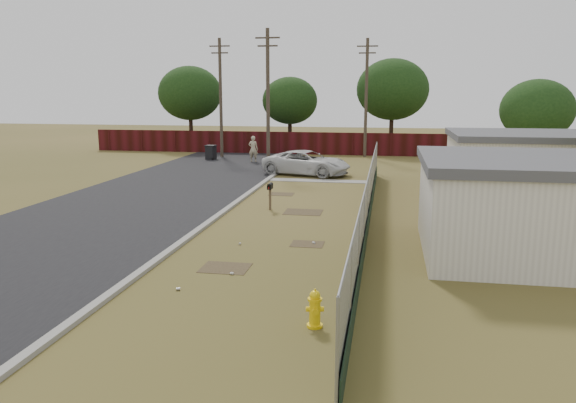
% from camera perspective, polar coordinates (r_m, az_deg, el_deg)
% --- Properties ---
extents(ground, '(120.00, 120.00, 0.00)m').
position_cam_1_polar(ground, '(21.14, -0.47, -2.77)').
color(ground, brown).
rests_on(ground, ground).
extents(street, '(15.10, 60.00, 0.12)m').
position_cam_1_polar(street, '(30.54, -10.21, 1.44)').
color(street, black).
rests_on(street, ground).
extents(chainlink_fence, '(0.10, 27.06, 2.02)m').
position_cam_1_polar(chainlink_fence, '(21.63, 8.18, -0.40)').
color(chainlink_fence, gray).
rests_on(chainlink_fence, ground).
extents(privacy_fence, '(30.00, 0.12, 1.80)m').
position_cam_1_polar(privacy_fence, '(46.40, -2.10, 6.00)').
color(privacy_fence, '#430E12').
rests_on(privacy_fence, ground).
extents(utility_poles, '(12.60, 8.24, 9.00)m').
position_cam_1_polar(utility_poles, '(41.50, -0.22, 10.64)').
color(utility_poles, '#4E4034').
rests_on(utility_poles, ground).
extents(houses, '(9.30, 17.24, 3.10)m').
position_cam_1_polar(houses, '(24.30, 24.12, 1.83)').
color(houses, silver).
rests_on(houses, ground).
extents(horizon_trees, '(33.32, 31.94, 7.78)m').
position_cam_1_polar(horizon_trees, '(43.82, 6.38, 10.52)').
color(horizon_trees, '#301F15').
rests_on(horizon_trees, ground).
extents(fire_hydrant, '(0.41, 0.42, 0.88)m').
position_cam_1_polar(fire_hydrant, '(12.49, 2.74, -10.88)').
color(fire_hydrant, yellow).
rests_on(fire_hydrant, ground).
extents(mailbox, '(0.18, 0.51, 1.18)m').
position_cam_1_polar(mailbox, '(24.32, -1.83, 1.32)').
color(mailbox, brown).
rests_on(mailbox, ground).
extents(pickup_truck, '(5.85, 3.87, 1.49)m').
position_cam_1_polar(pickup_truck, '(34.60, 1.92, 3.96)').
color(pickup_truck, silver).
rests_on(pickup_truck, ground).
extents(pedestrian, '(0.71, 0.49, 1.90)m').
position_cam_1_polar(pedestrian, '(40.89, -3.55, 5.35)').
color(pedestrian, tan).
rests_on(pedestrian, ground).
extents(trash_bin, '(0.83, 0.90, 1.08)m').
position_cam_1_polar(trash_bin, '(42.72, -7.84, 4.99)').
color(trash_bin, black).
rests_on(trash_bin, ground).
extents(scattered_litter, '(3.00, 5.21, 0.07)m').
position_cam_1_polar(scattered_litter, '(17.21, -4.35, -5.94)').
color(scattered_litter, beige).
rests_on(scattered_litter, ground).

